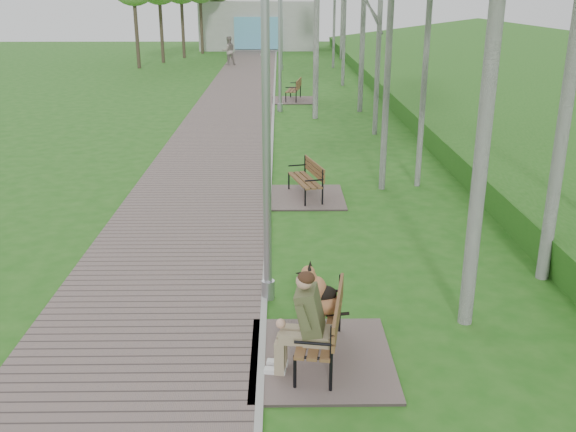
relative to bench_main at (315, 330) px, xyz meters
name	(u,v)px	position (x,y,z in m)	size (l,w,h in m)	color
ground	(261,374)	(-0.73, -0.31, -0.48)	(120.00, 120.00, 0.00)	#205B16
walkway	(235,104)	(-2.48, 21.19, -0.46)	(3.50, 67.00, 0.04)	#6F5D59
kerb	(274,104)	(-0.73, 21.19, -0.46)	(0.10, 67.00, 0.05)	#999993
embankment	(552,110)	(11.27, 19.69, -0.48)	(14.00, 70.00, 1.60)	#3F7627
building_north	(259,25)	(-2.23, 50.67, 1.51)	(10.00, 5.20, 4.00)	#9E9E99
bench_main	(315,330)	(0.00, 0.00, 0.00)	(1.95, 2.17, 1.70)	#6F5D59
bench_second	(305,190)	(0.16, 7.37, -0.27)	(1.82, 2.03, 1.12)	#6F5D59
bench_third	(293,96)	(0.18, 22.24, -0.25)	(2.02, 2.24, 1.24)	#6F5D59
lamp_post_near	(267,145)	(-0.66, 1.92, 2.12)	(0.21, 0.21, 5.55)	#96999E
lamp_post_second	(280,44)	(-0.44, 19.38, 2.28)	(0.23, 0.23, 5.90)	#96999E
lamp_post_third	(281,28)	(-0.32, 34.62, 2.16)	(0.22, 0.22, 5.64)	#96999E
pedestrian_near	(265,60)	(-1.33, 32.21, 0.40)	(0.64, 0.42, 1.76)	silver
pedestrian_far	(229,51)	(-3.93, 37.46, 0.48)	(0.93, 0.73, 1.92)	gray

